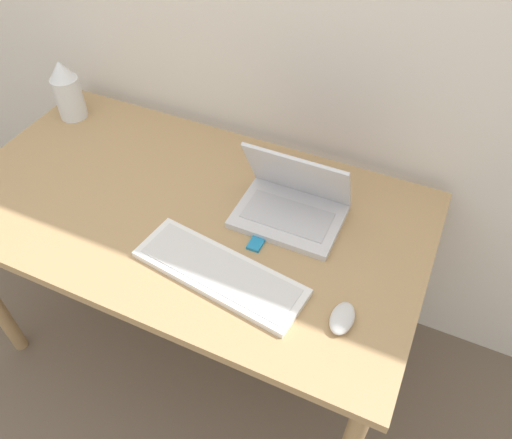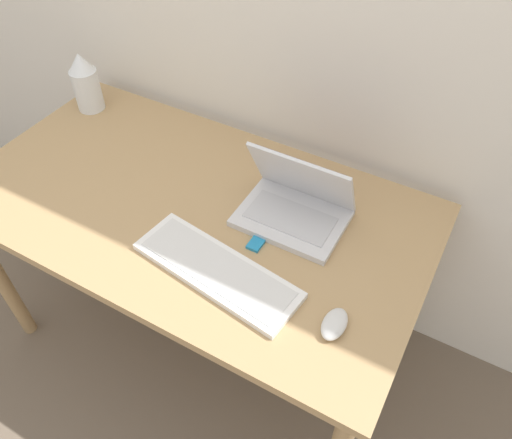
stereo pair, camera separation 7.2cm
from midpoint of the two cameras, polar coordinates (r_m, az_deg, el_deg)
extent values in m
plane|color=#6B5B4C|center=(1.93, -10.99, -21.35)|extent=(12.00, 12.00, 0.00)
cube|color=tan|center=(1.48, -6.03, 1.39)|extent=(1.39, 0.77, 0.03)
cylinder|color=tan|center=(2.24, -14.47, 5.53)|extent=(0.05, 0.05, 0.71)
cylinder|color=tan|center=(1.83, 18.16, -7.49)|extent=(0.05, 0.05, 0.71)
cube|color=silver|center=(1.42, 5.55, 0.18)|extent=(0.30, 0.22, 0.02)
cube|color=#B7B7BC|center=(1.40, 5.39, 0.23)|extent=(0.24, 0.12, 0.00)
cube|color=silver|center=(1.38, 6.86, 4.69)|extent=(0.30, 0.11, 0.20)
cube|color=black|center=(1.39, 7.04, 5.08)|extent=(0.26, 0.09, 0.17)
cube|color=white|center=(1.29, -2.93, -5.85)|extent=(0.48, 0.21, 0.02)
cube|color=silver|center=(1.28, -2.94, -5.58)|extent=(0.44, 0.18, 0.00)
ellipsoid|color=silver|center=(1.21, 10.67, -11.71)|extent=(0.06, 0.10, 0.03)
cylinder|color=white|center=(1.90, -17.66, 13.92)|extent=(0.09, 0.09, 0.15)
cone|color=white|center=(1.85, -18.41, 16.66)|extent=(0.09, 0.09, 0.06)
cube|color=#1E7FB7|center=(1.35, 1.49, -2.85)|extent=(0.04, 0.05, 0.01)
camera|label=1|loc=(0.04, -88.40, 1.68)|focal=35.00mm
camera|label=2|loc=(0.04, 91.60, -1.68)|focal=35.00mm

